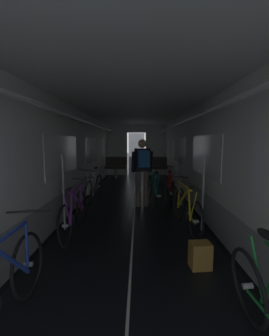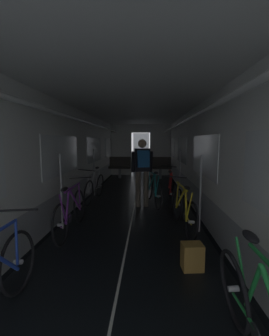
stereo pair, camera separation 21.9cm
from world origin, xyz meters
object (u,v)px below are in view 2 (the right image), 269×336
Objects in this scene: bicycle_white at (95,187)px; person_cyclist_aisle at (142,167)px; bicycle_yellow at (184,210)px; bicycle_green at (262,331)px; bicycle_red at (171,188)px; bicycle_purple at (71,212)px; bicycle_teal_in_aisle at (154,190)px; bench_seat_far_left at (120,165)px; bench_seat_far_right at (160,166)px; backpack_on_floor at (192,256)px.

person_cyclist_aisle is at bearing -20.21° from bicycle_white.
bicycle_white is 1.54m from person_cyclist_aisle.
bicycle_yellow is at bearing -61.23° from person_cyclist_aisle.
bicycle_green is 1.00× the size of bicycle_red.
bicycle_purple is at bearing -173.31° from bicycle_yellow.
bicycle_red is 1.01× the size of bicycle_teal_in_aisle.
bicycle_yellow is 1.01× the size of bicycle_teal_in_aisle.
bicycle_purple is (-0.13, -6.15, -0.18)m from bench_seat_far_left.
bicycle_red reaches higher than bicycle_teal_in_aisle.
bicycle_white is 1.62m from bicycle_teal_in_aisle.
bicycle_yellow is (2.03, 0.24, -0.00)m from bicycle_purple.
bicycle_green is 4.42m from bicycle_teal_in_aisle.
bicycle_purple is 1.00× the size of bicycle_green.
bicycle_yellow is at bearing -42.53° from bicycle_white.
bench_seat_far_right reaches higher than bicycle_teal_in_aisle.
bench_seat_far_right is 0.58× the size of bicycle_red.
bicycle_green is 1.00× the size of person_cyclist_aisle.
bench_seat_far_right is 4.53m from person_cyclist_aisle.
bench_seat_far_right is at bearing 91.29° from bicycle_green.
bicycle_purple reaches higher than backpack_on_floor.
bench_seat_far_left is 0.58× the size of person_cyclist_aisle.
bicycle_white is 1.00× the size of person_cyclist_aisle.
person_cyclist_aisle is at bearing -138.06° from bicycle_teal_in_aisle.
bench_seat_far_right is 0.58× the size of bicycle_white.
bench_seat_far_right reaches higher than bicycle_red.
bicycle_white is (-2.02, -3.97, -0.18)m from bench_seat_far_right.
person_cyclist_aisle is (1.23, 1.69, 0.63)m from bicycle_purple.
bench_seat_far_right is at bearing 90.95° from bicycle_yellow.
bicycle_yellow is at bearing 6.69° from bicycle_purple.
person_cyclist_aisle reaches higher than bicycle_purple.
bench_seat_far_right is 4.22m from bicycle_teal_in_aisle.
bicycle_purple is 1.00× the size of person_cyclist_aisle.
bicycle_white and bicycle_purple have the same top height.
bicycle_teal_in_aisle is at bearing -7.86° from bicycle_white.
bench_seat_far_left is 2.89× the size of backpack_on_floor.
person_cyclist_aisle is at bearing 104.29° from backpack_on_floor.
bicycle_red reaches higher than bicycle_white.
bicycle_yellow is (1.90, -5.91, -0.19)m from bench_seat_far_left.
bicycle_teal_in_aisle is at bearing -71.64° from bench_seat_far_left.
bicycle_red is at bearing 47.64° from bicycle_purple.
person_cyclist_aisle reaches higher than bench_seat_far_right.
bench_seat_far_right is (1.80, 0.00, 0.00)m from bench_seat_far_left.
bicycle_yellow is 1.96m from bicycle_red.
bicycle_green is 1.01× the size of bicycle_teal_in_aisle.
bicycle_white is at bearing 159.79° from person_cyclist_aisle.
person_cyclist_aisle reaches higher than backpack_on_floor.
bicycle_green is at bearing -82.18° from bicycle_teal_in_aisle.
bicycle_white is at bearing -179.47° from bicycle_red.
bicycle_green is (0.19, -8.58, -0.19)m from bench_seat_far_right.
bicycle_white is at bearing 121.89° from backpack_on_floor.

